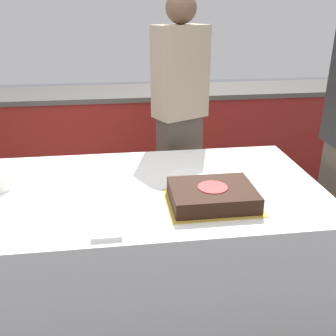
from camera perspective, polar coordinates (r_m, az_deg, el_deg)
name	(u,v)px	position (r m, az deg, el deg)	size (l,w,h in m)	color
ground_plane	(137,303)	(2.44, -4.46, -18.93)	(14.00, 14.00, 0.00)	#424247
back_counter	(125,141)	(3.61, -6.29, 3.91)	(4.40, 0.58, 0.92)	maroon
dining_table	(135,249)	(2.21, -4.76, -11.67)	(1.94, 1.03, 0.75)	white
cake	(212,195)	(1.86, 6.45, -3.95)	(0.43, 0.35, 0.08)	gold
side_plate_near_cake	(190,176)	(2.15, 3.17, -1.10)	(0.21, 0.21, 0.00)	white
utensil_pile	(107,233)	(1.64, -8.86, -9.34)	(0.12, 0.10, 0.02)	white
person_cutting_cake	(180,120)	(2.70, 1.72, 6.94)	(0.39, 0.33, 1.69)	#4C4238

